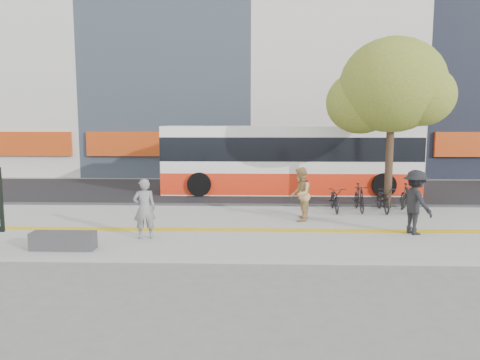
{
  "coord_description": "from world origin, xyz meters",
  "views": [
    {
      "loc": [
        2.23,
        -12.28,
        3.3
      ],
      "look_at": [
        1.77,
        2.0,
        1.46
      ],
      "focal_mm": 34.18,
      "sensor_mm": 36.0,
      "label": 1
    }
  ],
  "objects_px": {
    "bench": "(63,241)",
    "pedestrian_tan": "(300,194)",
    "seated_woman": "(144,209)",
    "bus": "(289,161)",
    "pedestrian_dark": "(415,202)",
    "street_tree": "(391,88)"
  },
  "relations": [
    {
      "from": "pedestrian_tan",
      "to": "pedestrian_dark",
      "type": "relative_size",
      "value": 0.94
    },
    {
      "from": "bus",
      "to": "pedestrian_dark",
      "type": "bearing_deg",
      "value": -68.71
    },
    {
      "from": "bench",
      "to": "pedestrian_tan",
      "type": "distance_m",
      "value": 7.3
    },
    {
      "from": "bus",
      "to": "pedestrian_tan",
      "type": "relative_size",
      "value": 6.52
    },
    {
      "from": "bench",
      "to": "pedestrian_dark",
      "type": "relative_size",
      "value": 0.87
    },
    {
      "from": "street_tree",
      "to": "bench",
      "type": "bearing_deg",
      "value": -148.38
    },
    {
      "from": "bench",
      "to": "pedestrian_tan",
      "type": "bearing_deg",
      "value": 29.66
    },
    {
      "from": "street_tree",
      "to": "seated_woman",
      "type": "xyz_separation_m",
      "value": [
        -7.98,
        -4.85,
        -3.6
      ]
    },
    {
      "from": "pedestrian_tan",
      "to": "bus",
      "type": "bearing_deg",
      "value": -168.68
    },
    {
      "from": "street_tree",
      "to": "bus",
      "type": "distance_m",
      "value": 5.84
    },
    {
      "from": "pedestrian_dark",
      "to": "street_tree",
      "type": "bearing_deg",
      "value": -27.92
    },
    {
      "from": "street_tree",
      "to": "seated_woman",
      "type": "bearing_deg",
      "value": -148.7
    },
    {
      "from": "bench",
      "to": "bus",
      "type": "relative_size",
      "value": 0.14
    },
    {
      "from": "bench",
      "to": "street_tree",
      "type": "height_order",
      "value": "street_tree"
    },
    {
      "from": "bus",
      "to": "pedestrian_tan",
      "type": "height_order",
      "value": "bus"
    },
    {
      "from": "bus",
      "to": "pedestrian_dark",
      "type": "height_order",
      "value": "bus"
    },
    {
      "from": "street_tree",
      "to": "seated_woman",
      "type": "height_order",
      "value": "street_tree"
    },
    {
      "from": "seated_woman",
      "to": "pedestrian_tan",
      "type": "bearing_deg",
      "value": -167.27
    },
    {
      "from": "pedestrian_tan",
      "to": "pedestrian_dark",
      "type": "xyz_separation_m",
      "value": [
        3.11,
        -1.67,
        0.05
      ]
    },
    {
      "from": "bench",
      "to": "seated_woman",
      "type": "distance_m",
      "value": 2.23
    },
    {
      "from": "pedestrian_tan",
      "to": "street_tree",
      "type": "bearing_deg",
      "value": 137.07
    },
    {
      "from": "seated_woman",
      "to": "bus",
      "type": "bearing_deg",
      "value": -133.86
    }
  ]
}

